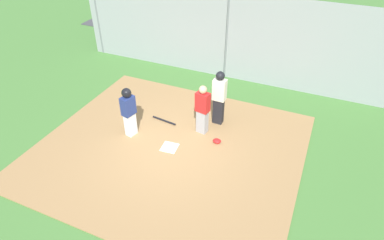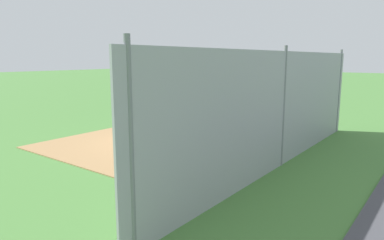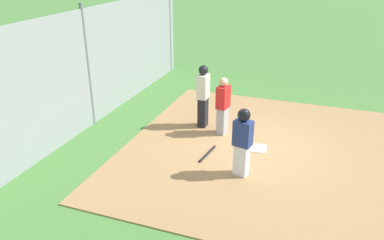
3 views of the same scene
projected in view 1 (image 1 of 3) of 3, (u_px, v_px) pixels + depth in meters
ground_plane at (170, 148)px, 9.32m from camera, size 140.00×140.00×0.00m
dirt_infield at (170, 148)px, 9.31m from camera, size 7.20×6.40×0.03m
home_plate at (170, 147)px, 9.30m from camera, size 0.48×0.48×0.02m
catcher at (203, 109)px, 9.46m from camera, size 0.42×0.32×1.56m
umpire at (219, 97)px, 9.78m from camera, size 0.39×0.27×1.76m
runner at (129, 109)px, 9.32m from camera, size 0.34×0.43×1.56m
baseball_bat at (164, 121)px, 10.33m from camera, size 0.85×0.17×0.06m
catcher_mask at (217, 141)px, 9.45m from camera, size 0.24×0.20×0.12m
backstop_fence at (227, 37)px, 11.94m from camera, size 12.00×0.10×3.35m
parking_lot at (257, 32)px, 16.68m from camera, size 18.00×5.20×0.04m
parked_car_white at (260, 17)px, 16.88m from camera, size 4.28×2.05×1.28m
parked_car_blue at (204, 13)px, 17.39m from camera, size 4.35×2.22×1.28m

